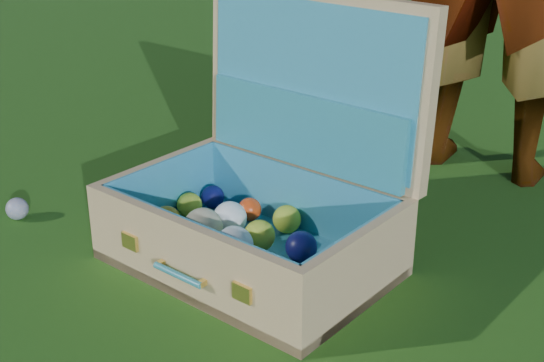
# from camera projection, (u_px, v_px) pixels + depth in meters

# --- Properties ---
(ground) EXTENTS (60.00, 60.00, 0.00)m
(ground) POSITION_uv_depth(u_px,v_px,m) (213.00, 277.00, 1.74)
(ground) COLOR #215114
(ground) RESTS_ON ground
(stray_ball) EXTENTS (0.06, 0.06, 0.06)m
(stray_ball) POSITION_uv_depth(u_px,v_px,m) (17.00, 209.00, 2.01)
(stray_ball) COLOR #4368B0
(stray_ball) RESTS_ON ground
(suitcase) EXTENTS (0.64, 0.52, 0.61)m
(suitcase) POSITION_uv_depth(u_px,v_px,m) (269.00, 188.00, 1.78)
(suitcase) COLOR tan
(suitcase) RESTS_ON ground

